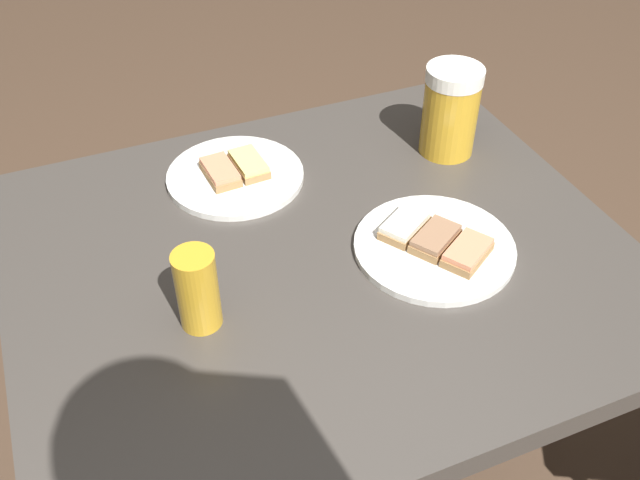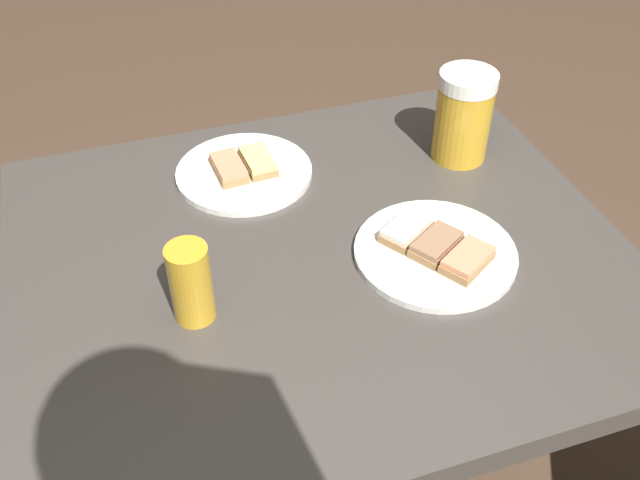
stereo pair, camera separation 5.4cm
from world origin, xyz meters
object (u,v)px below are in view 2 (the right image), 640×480
object	(u,v)px
beer_mug	(465,115)
beer_glass_small	(191,283)
plate_near	(435,250)
plate_far	(244,171)

from	to	relation	value
beer_mug	beer_glass_small	distance (m)	0.51
beer_mug	beer_glass_small	xyz separation A→B (m)	(0.21, -0.47, -0.02)
plate_near	plate_far	world-z (taller)	same
plate_far	beer_mug	world-z (taller)	beer_mug
plate_near	beer_mug	distance (m)	0.26
plate_near	beer_glass_small	xyz separation A→B (m)	(0.01, -0.33, 0.04)
plate_near	plate_far	bearing A→B (deg)	-142.58
plate_near	plate_far	distance (m)	0.33
plate_near	plate_far	size ratio (longest dim) A/B	1.05
plate_near	beer_glass_small	bearing A→B (deg)	-88.97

